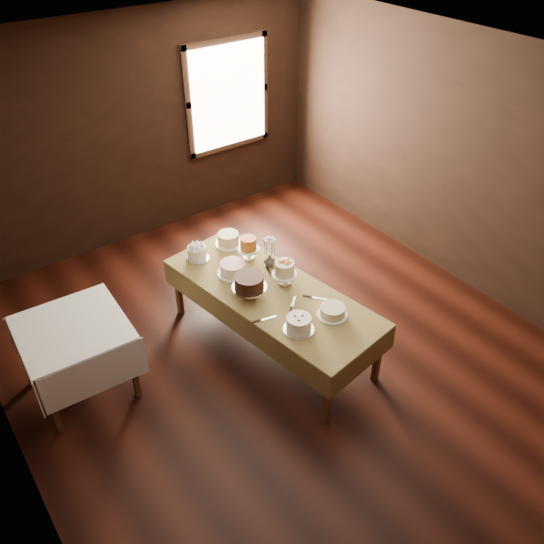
{
  "coord_description": "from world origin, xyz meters",
  "views": [
    {
      "loc": [
        -2.5,
        -3.22,
        4.09
      ],
      "look_at": [
        0.0,
        0.2,
        0.95
      ],
      "focal_mm": 36.99,
      "sensor_mm": 36.0,
      "label": 1
    }
  ],
  "objects_px": {
    "side_table": "(73,335)",
    "cake_flowers": "(284,274)",
    "cake_server_a": "(293,302)",
    "flower_vase": "(270,261)",
    "cake_caramel": "(248,249)",
    "cake_server_d": "(267,267)",
    "display_table": "(271,295)",
    "cake_cream": "(332,311)",
    "cake_server_c": "(243,280)",
    "cake_swirl": "(299,324)",
    "cake_server_e": "(269,318)",
    "cake_meringue": "(197,253)",
    "cake_server_b": "(320,298)",
    "cake_lattice": "(233,269)",
    "cake_speckled": "(228,239)",
    "cake_chocolate": "(249,287)"
  },
  "relations": [
    {
      "from": "cake_server_e",
      "to": "cake_cream",
      "type": "bearing_deg",
      "value": -18.79
    },
    {
      "from": "cake_cream",
      "to": "cake_server_a",
      "type": "bearing_deg",
      "value": 114.74
    },
    {
      "from": "flower_vase",
      "to": "cake_lattice",
      "type": "bearing_deg",
      "value": 164.23
    },
    {
      "from": "cake_speckled",
      "to": "cake_chocolate",
      "type": "relative_size",
      "value": 0.82
    },
    {
      "from": "cake_meringue",
      "to": "flower_vase",
      "type": "bearing_deg",
      "value": -45.14
    },
    {
      "from": "cake_server_b",
      "to": "cake_cream",
      "type": "bearing_deg",
      "value": -53.39
    },
    {
      "from": "side_table",
      "to": "cake_caramel",
      "type": "xyz_separation_m",
      "value": [
        1.91,
        0.03,
        0.14
      ]
    },
    {
      "from": "display_table",
      "to": "flower_vase",
      "type": "xyz_separation_m",
      "value": [
        0.23,
        0.34,
        0.12
      ]
    },
    {
      "from": "side_table",
      "to": "cake_lattice",
      "type": "distance_m",
      "value": 1.63
    },
    {
      "from": "cake_cream",
      "to": "cake_caramel",
      "type": "bearing_deg",
      "value": 94.76
    },
    {
      "from": "cake_lattice",
      "to": "cake_server_c",
      "type": "xyz_separation_m",
      "value": [
        0.02,
        -0.15,
        -0.05
      ]
    },
    {
      "from": "cake_lattice",
      "to": "cake_flowers",
      "type": "distance_m",
      "value": 0.54
    },
    {
      "from": "display_table",
      "to": "cake_swirl",
      "type": "height_order",
      "value": "cake_swirl"
    },
    {
      "from": "side_table",
      "to": "cake_caramel",
      "type": "height_order",
      "value": "cake_caramel"
    },
    {
      "from": "cake_caramel",
      "to": "cake_server_c",
      "type": "height_order",
      "value": "cake_caramel"
    },
    {
      "from": "cake_chocolate",
      "to": "cake_server_a",
      "type": "distance_m",
      "value": 0.44
    },
    {
      "from": "side_table",
      "to": "cake_cream",
      "type": "distance_m",
      "value": 2.33
    },
    {
      "from": "cake_server_d",
      "to": "cake_server_b",
      "type": "bearing_deg",
      "value": -153.21
    },
    {
      "from": "side_table",
      "to": "cake_chocolate",
      "type": "height_order",
      "value": "cake_chocolate"
    },
    {
      "from": "display_table",
      "to": "cake_chocolate",
      "type": "distance_m",
      "value": 0.27
    },
    {
      "from": "cake_server_c",
      "to": "display_table",
      "type": "bearing_deg",
      "value": 167.97
    },
    {
      "from": "cake_server_e",
      "to": "flower_vase",
      "type": "distance_m",
      "value": 0.82
    },
    {
      "from": "display_table",
      "to": "cake_cream",
      "type": "relative_size",
      "value": 7.84
    },
    {
      "from": "cake_server_a",
      "to": "flower_vase",
      "type": "distance_m",
      "value": 0.63
    },
    {
      "from": "cake_cream",
      "to": "cake_server_a",
      "type": "height_order",
      "value": "cake_cream"
    },
    {
      "from": "cake_chocolate",
      "to": "cake_server_e",
      "type": "relative_size",
      "value": 1.6
    },
    {
      "from": "cake_server_a",
      "to": "cake_server_b",
      "type": "xyz_separation_m",
      "value": [
        0.23,
        -0.11,
        0.0
      ]
    },
    {
      "from": "cake_swirl",
      "to": "flower_vase",
      "type": "height_order",
      "value": "cake_swirl"
    },
    {
      "from": "cake_server_d",
      "to": "side_table",
      "type": "bearing_deg",
      "value": 101.09
    },
    {
      "from": "flower_vase",
      "to": "cake_server_c",
      "type": "bearing_deg",
      "value": -173.43
    },
    {
      "from": "side_table",
      "to": "cake_flowers",
      "type": "distance_m",
      "value": 2.03
    },
    {
      "from": "side_table",
      "to": "cake_flowers",
      "type": "relative_size",
      "value": 3.72
    },
    {
      "from": "cake_server_a",
      "to": "cake_server_c",
      "type": "bearing_deg",
      "value": 68.05
    },
    {
      "from": "cake_server_a",
      "to": "cake_server_c",
      "type": "height_order",
      "value": "same"
    },
    {
      "from": "cake_meringue",
      "to": "cake_lattice",
      "type": "xyz_separation_m",
      "value": [
        0.16,
        -0.43,
        -0.01
      ]
    },
    {
      "from": "side_table",
      "to": "cake_server_b",
      "type": "distance_m",
      "value": 2.27
    },
    {
      "from": "cake_server_d",
      "to": "display_table",
      "type": "bearing_deg",
      "value": 167.99
    },
    {
      "from": "cake_server_b",
      "to": "cake_server_e",
      "type": "xyz_separation_m",
      "value": [
        -0.56,
        0.06,
        0.0
      ]
    },
    {
      "from": "cake_lattice",
      "to": "cake_server_b",
      "type": "bearing_deg",
      "value": -61.46
    },
    {
      "from": "cake_swirl",
      "to": "cake_flowers",
      "type": "bearing_deg",
      "value": 63.43
    },
    {
      "from": "cake_caramel",
      "to": "cake_server_c",
      "type": "distance_m",
      "value": 0.4
    },
    {
      "from": "cake_meringue",
      "to": "cake_server_e",
      "type": "bearing_deg",
      "value": -87.7
    },
    {
      "from": "cake_server_a",
      "to": "cake_swirl",
      "type": "bearing_deg",
      "value": -162.3
    },
    {
      "from": "side_table",
      "to": "cake_server_e",
      "type": "distance_m",
      "value": 1.75
    },
    {
      "from": "cake_server_c",
      "to": "cake_server_d",
      "type": "xyz_separation_m",
      "value": [
        0.32,
        0.03,
        0.0
      ]
    },
    {
      "from": "side_table",
      "to": "cake_caramel",
      "type": "relative_size",
      "value": 3.66
    },
    {
      "from": "cake_caramel",
      "to": "cake_cream",
      "type": "height_order",
      "value": "cake_caramel"
    },
    {
      "from": "cake_meringue",
      "to": "cake_cream",
      "type": "distance_m",
      "value": 1.61
    },
    {
      "from": "display_table",
      "to": "cake_cream",
      "type": "bearing_deg",
      "value": -69.45
    },
    {
      "from": "cake_caramel",
      "to": "cake_flowers",
      "type": "bearing_deg",
      "value": -85.72
    }
  ]
}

